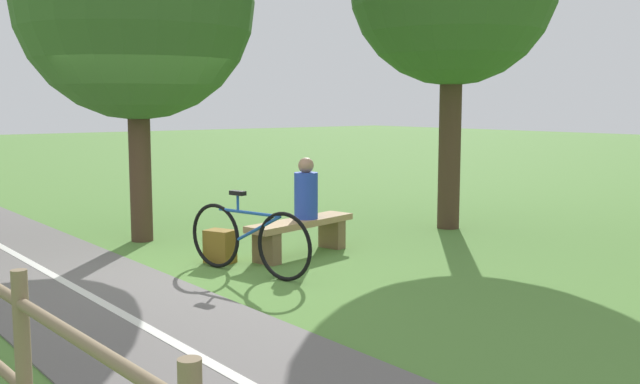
# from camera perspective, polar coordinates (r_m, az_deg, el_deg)

# --- Properties ---
(ground_plane) EXTENTS (80.00, 80.00, 0.00)m
(ground_plane) POSITION_cam_1_polar(r_m,az_deg,el_deg) (8.82, -11.71, -5.76)
(ground_plane) COLOR #548438
(bench) EXTENTS (1.72, 0.73, 0.46)m
(bench) POSITION_cam_1_polar(r_m,az_deg,el_deg) (9.22, -1.51, -3.05)
(bench) COLOR #A88456
(bench) RESTS_ON ground_plane
(person_seated) EXTENTS (0.36, 0.36, 0.78)m
(person_seated) POSITION_cam_1_polar(r_m,az_deg,el_deg) (9.23, -1.11, 0.02)
(person_seated) COLOR #2847B7
(person_seated) RESTS_ON bench
(bicycle) EXTENTS (0.48, 1.78, 0.94)m
(bicycle) POSITION_cam_1_polar(r_m,az_deg,el_deg) (8.23, -5.65, -3.72)
(bicycle) COLOR black
(bicycle) RESTS_ON ground_plane
(backpack) EXTENTS (0.37, 0.41, 0.40)m
(backpack) POSITION_cam_1_polar(r_m,az_deg,el_deg) (8.90, -7.84, -4.27)
(backpack) COLOR olive
(backpack) RESTS_ON ground_plane
(tree_far_right) EXTENTS (3.24, 3.24, 4.93)m
(tree_far_right) POSITION_cam_1_polar(r_m,az_deg,el_deg) (10.46, -14.33, 14.31)
(tree_far_right) COLOR #473323
(tree_far_right) RESTS_ON ground_plane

